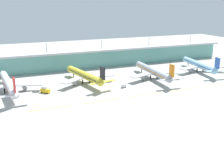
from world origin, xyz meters
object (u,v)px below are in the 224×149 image
object	(u,v)px
airliner_near_middle	(85,75)
airliner_farthest	(200,65)
airliner_nearest	(8,84)
airliner_far_middle	(153,71)
baggage_cart	(124,86)
fuel_truck	(45,90)

from	to	relation	value
airliner_near_middle	airliner_farthest	distance (m)	112.88
airliner_nearest	airliner_far_middle	distance (m)	118.12
baggage_cart	airliner_near_middle	bearing A→B (deg)	135.09
airliner_near_middle	airliner_farthest	size ratio (longest dim) A/B	0.99
airliner_nearest	airliner_farthest	xyz separation A→B (m)	(171.92, -3.00, -0.01)
airliner_near_middle	fuel_truck	xyz separation A→B (m)	(-34.75, -13.47, -4.19)
airliner_farthest	fuel_truck	size ratio (longest dim) A/B	9.02
airliner_far_middle	airliner_near_middle	bearing A→B (deg)	170.55
airliner_far_middle	airliner_farthest	distance (m)	54.31
airliner_near_middle	fuel_truck	distance (m)	37.51
airliner_nearest	airliner_near_middle	size ratio (longest dim) A/B	1.13
airliner_nearest	fuel_truck	size ratio (longest dim) A/B	10.07
airliner_nearest	airliner_near_middle	bearing A→B (deg)	1.65
airliner_far_middle	fuel_truck	bearing A→B (deg)	-177.74
airliner_nearest	fuel_truck	world-z (taller)	airliner_nearest
airliner_far_middle	airliner_farthest	xyz separation A→B (m)	(54.08, 5.07, -0.01)
airliner_nearest	airliner_far_middle	bearing A→B (deg)	-3.92
airliner_nearest	baggage_cart	distance (m)	86.11
fuel_truck	airliner_farthest	bearing A→B (deg)	3.40
airliner_far_middle	baggage_cart	distance (m)	37.89
airliner_near_middle	baggage_cart	world-z (taller)	airliner_near_middle
airliner_nearest	airliner_farthest	distance (m)	171.95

